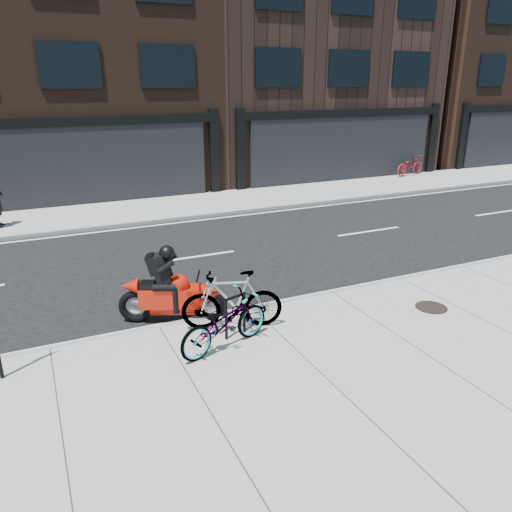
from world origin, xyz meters
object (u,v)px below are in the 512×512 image
manhole_cover (431,307)px  bicycle_front (224,323)px  motorcycle (177,291)px  bicycle_rear (232,300)px  bike_rack (235,312)px  bicycle_far (410,165)px

manhole_cover → bicycle_front: bearing=176.6°
manhole_cover → motorcycle: bearing=159.2°
bicycle_rear → bicycle_front: bearing=-15.0°
bicycle_front → manhole_cover: size_ratio=2.87×
bike_rack → bicycle_rear: (0.07, 0.32, 0.10)m
bike_rack → bicycle_rear: size_ratio=0.42×
bicycle_rear → bike_rack: bearing=5.5°
bicycle_front → manhole_cover: 4.62m
bicycle_front → manhole_cover: bearing=-111.3°
bike_rack → bicycle_far: bicycle_far is taller
bike_rack → bicycle_front: 0.49m
bicycle_rear → bicycle_far: (14.42, 11.60, -0.08)m
bicycle_far → bicycle_rear: bearing=116.1°
bicycle_rear → manhole_cover: (4.17, -0.94, -0.58)m
bicycle_front → bike_rack: bearing=-63.7°
bicycle_rear → bicycle_far: bicycle_rear is taller
motorcycle → bicycle_far: size_ratio=1.08×
motorcycle → manhole_cover: size_ratio=3.15×
motorcycle → manhole_cover: motorcycle is taller
bicycle_far → manhole_cover: bicycle_far is taller
bicycle_rear → motorcycle: (-0.82, 0.96, -0.04)m
bicycle_far → manhole_cover: size_ratio=2.91×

